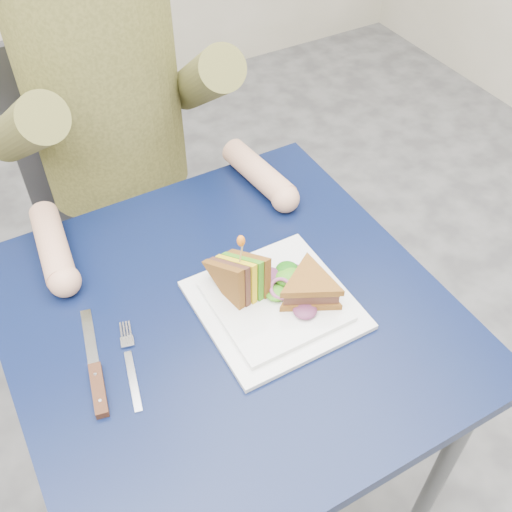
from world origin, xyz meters
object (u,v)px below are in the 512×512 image
table (229,339)px  knife (97,380)px  sandwich_upright (242,278)px  chair (114,184)px  sandwich_flat (310,288)px  plate (275,303)px  fork (131,366)px  diner (102,76)px

table → knife: size_ratio=3.40×
sandwich_upright → chair: bearing=93.3°
chair → sandwich_flat: chair is taller
chair → sandwich_upright: size_ratio=6.41×
sandwich_upright → table: bearing=-158.7°
plate → knife: (-0.33, 0.01, -0.00)m
chair → knife: chair is taller
plate → table: bearing=159.0°
plate → fork: plate is taller
diner → plate: size_ratio=2.87×
sandwich_flat → fork: size_ratio=0.95×
diner → sandwich_flat: diner is taller
chair → diner: size_ratio=1.25×
diner → sandwich_upright: 0.56m
diner → fork: diner is taller
sandwich_upright → diner: bearing=94.0°
chair → plate: size_ratio=3.58×
table → sandwich_upright: size_ratio=5.17×
sandwich_flat → fork: bearing=174.7°
chair → knife: bearing=-109.5°
chair → table: bearing=-90.0°
chair → knife: 0.77m
table → sandwich_upright: 0.14m
chair → fork: size_ratio=5.24×
plate → chair: bearing=96.4°
table → sandwich_upright: bearing=21.3°
table → sandwich_flat: (0.13, -0.06, 0.12)m
fork → knife: (-0.06, 0.00, 0.00)m
chair → diner: 0.39m
sandwich_upright → fork: sandwich_upright is taller
diner → knife: diner is taller
sandwich_flat → knife: sandwich_flat is taller
chair → sandwich_upright: chair is taller
diner → fork: size_ratio=4.20×
table → knife: 0.26m
table → diner: (-0.00, 0.56, 0.26)m
sandwich_upright → plate: bearing=-47.7°
table → plate: 0.12m
chair → knife: size_ratio=4.21×
diner → fork: (-0.19, -0.59, -0.18)m
diner → sandwich_flat: bearing=-77.8°
diner → fork: 0.64m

